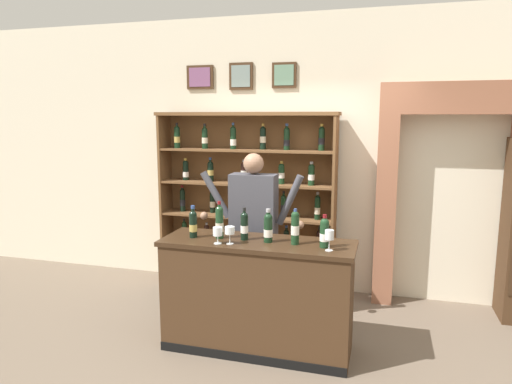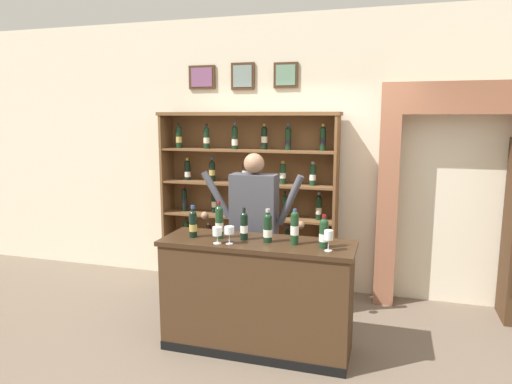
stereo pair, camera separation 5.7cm
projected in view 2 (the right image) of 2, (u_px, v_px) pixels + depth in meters
ground_plane at (268, 350)px, 4.14m from camera, size 14.00×14.00×0.02m
back_wall at (306, 155)px, 5.48m from camera, size 12.00×0.19×3.24m
wine_shelf at (248, 196)px, 5.49m from camera, size 2.16×0.35×2.13m
archway_doorway at (453, 183)px, 4.93m from camera, size 1.54×0.45×2.43m
tasting_counter at (257, 296)px, 4.09m from camera, size 1.70×0.57×1.00m
shopkeeper at (254, 218)px, 4.58m from camera, size 1.08×0.22×1.72m
tasting_bottle_brunello at (193, 223)px, 4.11m from camera, size 0.07×0.07×0.29m
tasting_bottle_chianti at (219, 222)px, 4.08m from camera, size 0.07×0.07×0.34m
tasting_bottle_riserva at (244, 225)px, 4.02m from camera, size 0.07×0.07×0.29m
tasting_bottle_vin_santo at (268, 227)px, 3.95m from camera, size 0.08×0.08×0.29m
tasting_bottle_rosso at (295, 227)px, 3.87m from camera, size 0.07×0.07×0.31m
tasting_bottle_prosecco at (324, 233)px, 3.78m from camera, size 0.08×0.08×0.28m
wine_glass_left at (329, 236)px, 3.69m from camera, size 0.07×0.07×0.17m
wine_glass_right at (217, 232)px, 3.91m from camera, size 0.08×0.08×0.15m
wine_glass_center at (229, 231)px, 3.90m from camera, size 0.08×0.08×0.15m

